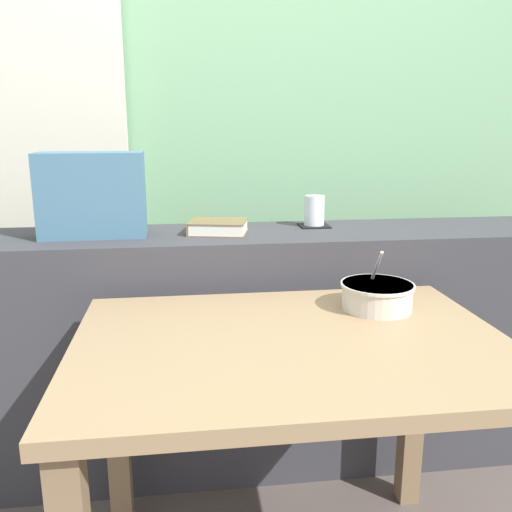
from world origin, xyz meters
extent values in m
cube|color=#7AAD7F|center=(0.00, 1.26, 1.40)|extent=(4.80, 0.08, 2.80)
cube|color=beige|center=(-0.76, 1.16, 1.25)|extent=(0.56, 0.06, 2.50)
cube|color=#38383D|center=(0.00, 0.55, 0.41)|extent=(2.80, 0.37, 0.82)
cube|color=#826849|center=(-0.46, 0.25, 0.33)|extent=(0.06, 0.06, 0.66)
cube|color=#826849|center=(0.42, 0.25, 0.33)|extent=(0.06, 0.06, 0.66)
cube|color=#997A56|center=(-0.02, -0.05, 0.67)|extent=(0.98, 0.70, 0.03)
cube|color=black|center=(0.19, 0.62, 0.82)|extent=(0.10, 0.10, 0.00)
cylinder|color=white|center=(0.19, 0.62, 0.87)|extent=(0.07, 0.07, 0.10)
cylinder|color=gold|center=(0.19, 0.62, 0.86)|extent=(0.06, 0.06, 0.07)
cube|color=brown|center=(-0.14, 0.55, 0.82)|extent=(0.21, 0.18, 0.00)
cube|color=silver|center=(-0.14, 0.55, 0.84)|extent=(0.20, 0.17, 0.03)
cube|color=brown|center=(-0.14, 0.55, 0.86)|extent=(0.21, 0.18, 0.00)
cube|color=brown|center=(-0.23, 0.57, 0.84)|extent=(0.04, 0.14, 0.04)
cube|color=#426B84|center=(-0.53, 0.55, 0.95)|extent=(0.32, 0.15, 0.26)
cylinder|color=beige|center=(0.24, 0.12, 0.72)|extent=(0.18, 0.18, 0.07)
cylinder|color=beige|center=(0.24, 0.12, 0.76)|extent=(0.19, 0.19, 0.01)
cylinder|color=#B27038|center=(0.24, 0.12, 0.72)|extent=(0.16, 0.16, 0.05)
cylinder|color=silver|center=(0.24, 0.15, 0.78)|extent=(0.01, 0.11, 0.14)
ellipsoid|color=silver|center=(0.24, 0.17, 0.74)|extent=(0.03, 0.05, 0.01)
camera|label=1|loc=(-0.25, -1.17, 1.16)|focal=38.08mm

